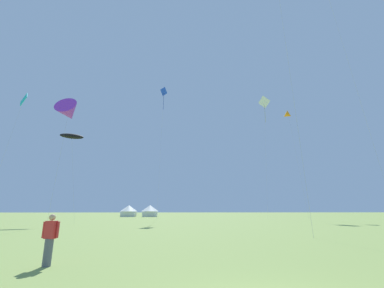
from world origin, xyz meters
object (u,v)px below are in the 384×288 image
(kite_purple_delta, at_px, (69,112))
(festival_tent_right, at_px, (150,210))
(kite_cyan_diamond, at_px, (23,100))
(festival_tent_center, at_px, (129,210))
(kite_orange_delta, at_px, (288,115))
(kite_white_diamond, at_px, (264,104))
(kite_blue_diamond, at_px, (164,94))
(kite_black_parafoil, at_px, (72,136))
(person_spectator, at_px, (49,240))

(kite_purple_delta, bearing_deg, festival_tent_right, 82.19)
(kite_cyan_diamond, height_order, festival_tent_center, kite_cyan_diamond)
(kite_orange_delta, bearing_deg, kite_white_diamond, 143.87)
(kite_orange_delta, distance_m, festival_tent_right, 45.16)
(kite_purple_delta, relative_size, kite_cyan_diamond, 0.78)
(kite_blue_diamond, xyz_separation_m, festival_tent_right, (-4.35, 21.77, -25.91))
(kite_black_parafoil, xyz_separation_m, festival_tent_right, (8.49, 37.65, -11.11))
(kite_black_parafoil, distance_m, person_spectator, 33.88)
(kite_white_diamond, bearing_deg, person_spectator, -117.85)
(kite_blue_diamond, height_order, kite_orange_delta, kite_blue_diamond)
(kite_white_diamond, height_order, kite_cyan_diamond, kite_white_diamond)
(kite_cyan_diamond, bearing_deg, festival_tent_center, 73.71)
(kite_orange_delta, height_order, festival_tent_center, kite_orange_delta)
(kite_white_diamond, relative_size, festival_tent_center, 5.91)
(kite_orange_delta, xyz_separation_m, kite_white_diamond, (-4.28, 3.12, 4.06))
(kite_blue_diamond, distance_m, kite_orange_delta, 28.97)
(kite_black_parafoil, height_order, festival_tent_center, kite_black_parafoil)
(kite_cyan_diamond, distance_m, festival_tent_center, 42.38)
(kite_orange_delta, xyz_separation_m, festival_tent_center, (-38.94, 22.58, -21.15))
(kite_cyan_diamond, bearing_deg, kite_blue_diamond, 35.99)
(festival_tent_center, height_order, festival_tent_right, festival_tent_right)
(kite_blue_diamond, height_order, kite_cyan_diamond, kite_blue_diamond)
(kite_orange_delta, distance_m, person_spectator, 57.60)
(kite_black_parafoil, distance_m, festival_tent_right, 40.16)
(kite_black_parafoil, distance_m, kite_cyan_diamond, 10.34)
(kite_orange_delta, height_order, kite_cyan_diamond, kite_orange_delta)
(kite_blue_diamond, distance_m, person_spectator, 52.55)
(kite_black_parafoil, xyz_separation_m, kite_orange_delta, (41.40, 15.07, 10.02))
(kite_orange_delta, distance_m, kite_cyan_diamond, 52.07)
(kite_orange_delta, bearing_deg, kite_purple_delta, -150.18)
(kite_white_diamond, bearing_deg, kite_black_parafoil, -153.90)
(kite_blue_diamond, xyz_separation_m, person_spectator, (-0.81, -45.18, -26.84))
(festival_tent_center, bearing_deg, kite_black_parafoil, -93.74)
(kite_blue_diamond, relative_size, kite_orange_delta, 1.23)
(kite_orange_delta, distance_m, festival_tent_center, 49.73)
(kite_white_diamond, height_order, kite_purple_delta, kite_white_diamond)
(festival_tent_right, bearing_deg, festival_tent_center, 180.00)
(person_spectator, bearing_deg, festival_tent_center, 98.14)
(kite_purple_delta, bearing_deg, kite_black_parafoil, 107.63)
(kite_black_parafoil, distance_m, kite_purple_delta, 7.77)
(kite_white_diamond, distance_m, kite_cyan_diamond, 49.54)
(kite_white_diamond, height_order, person_spectator, kite_white_diamond)
(kite_cyan_diamond, bearing_deg, kite_white_diamond, 21.30)
(festival_tent_center, bearing_deg, kite_purple_delta, -90.17)
(kite_purple_delta, height_order, festival_tent_center, kite_purple_delta)
(kite_white_diamond, distance_m, festival_tent_right, 42.81)
(festival_tent_center, bearing_deg, kite_orange_delta, -30.11)
(kite_orange_delta, bearing_deg, festival_tent_right, 145.54)
(kite_blue_diamond, relative_size, festival_tent_center, 6.05)
(kite_blue_diamond, bearing_deg, kite_orange_delta, -1.62)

